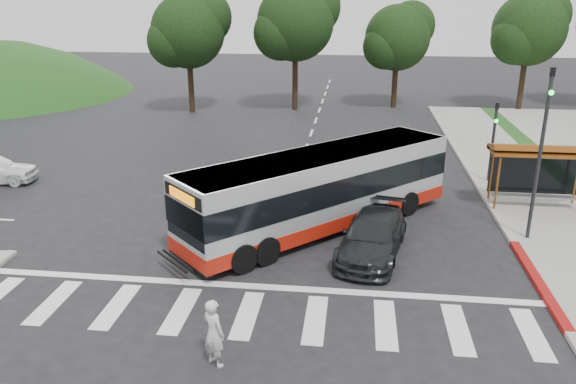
# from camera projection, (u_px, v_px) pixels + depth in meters

# --- Properties ---
(ground) EXTENTS (140.00, 140.00, 0.00)m
(ground) POSITION_uv_depth(u_px,v_px,m) (272.00, 244.00, 21.09)
(ground) COLOR black
(ground) RESTS_ON ground
(sidewalk_east) EXTENTS (4.00, 40.00, 0.12)m
(sidewalk_east) POSITION_uv_depth(u_px,v_px,m) (520.00, 186.00, 27.30)
(sidewalk_east) COLOR gray
(sidewalk_east) RESTS_ON ground
(curb_east) EXTENTS (0.30, 40.00, 0.15)m
(curb_east) POSITION_uv_depth(u_px,v_px,m) (477.00, 184.00, 27.52)
(curb_east) COLOR #9E9991
(curb_east) RESTS_ON ground
(curb_east_red) EXTENTS (0.32, 6.00, 0.15)m
(curb_east_red) POSITION_uv_depth(u_px,v_px,m) (538.00, 281.00, 18.16)
(curb_east_red) COLOR maroon
(curb_east_red) RESTS_ON ground
(crosswalk_ladder) EXTENTS (18.00, 2.60, 0.01)m
(crosswalk_ladder) POSITION_uv_depth(u_px,v_px,m) (247.00, 315.00, 16.40)
(crosswalk_ladder) COLOR silver
(crosswalk_ladder) RESTS_ON ground
(bus_shelter) EXTENTS (4.20, 1.60, 2.86)m
(bus_shelter) POSITION_uv_depth(u_px,v_px,m) (540.00, 156.00, 23.85)
(bus_shelter) COLOR brown
(bus_shelter) RESTS_ON sidewalk_east
(traffic_signal_ne_tall) EXTENTS (0.18, 0.37, 6.50)m
(traffic_signal_ne_tall) POSITION_uv_depth(u_px,v_px,m) (542.00, 141.00, 20.10)
(traffic_signal_ne_tall) COLOR black
(traffic_signal_ne_tall) RESTS_ON ground
(traffic_signal_ne_short) EXTENTS (0.18, 0.37, 4.00)m
(traffic_signal_ne_short) POSITION_uv_depth(u_px,v_px,m) (494.00, 134.00, 27.11)
(traffic_signal_ne_short) COLOR black
(traffic_signal_ne_short) RESTS_ON ground
(tree_ne_a) EXTENTS (6.16, 5.74, 9.30)m
(tree_ne_a) POSITION_uv_depth(u_px,v_px,m) (530.00, 28.00, 43.39)
(tree_ne_a) COLOR black
(tree_ne_a) RESTS_ON parking_lot
(tree_north_a) EXTENTS (6.60, 6.15, 10.17)m
(tree_north_a) POSITION_uv_depth(u_px,v_px,m) (296.00, 21.00, 43.40)
(tree_north_a) COLOR black
(tree_north_a) RESTS_ON ground
(tree_north_b) EXTENTS (5.72, 5.33, 8.43)m
(tree_north_b) POSITION_uv_depth(u_px,v_px,m) (398.00, 37.00, 44.77)
(tree_north_b) COLOR black
(tree_north_b) RESTS_ON ground
(tree_north_c) EXTENTS (6.16, 5.74, 9.30)m
(tree_north_c) POSITION_uv_depth(u_px,v_px,m) (189.00, 30.00, 42.64)
(tree_north_c) COLOR black
(tree_north_c) RESTS_ON ground
(transit_bus) EXTENTS (10.29, 10.38, 3.10)m
(transit_bus) POSITION_uv_depth(u_px,v_px,m) (321.00, 192.00, 21.98)
(transit_bus) COLOR #B3B6B8
(transit_bus) RESTS_ON ground
(pedestrian) EXTENTS (0.80, 0.75, 1.84)m
(pedestrian) POSITION_uv_depth(u_px,v_px,m) (214.00, 333.00, 13.93)
(pedestrian) COLOR silver
(pedestrian) RESTS_ON ground
(dark_sedan) EXTENTS (2.96, 5.27, 1.44)m
(dark_sedan) POSITION_uv_depth(u_px,v_px,m) (373.00, 236.00, 20.03)
(dark_sedan) COLOR black
(dark_sedan) RESTS_ON ground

